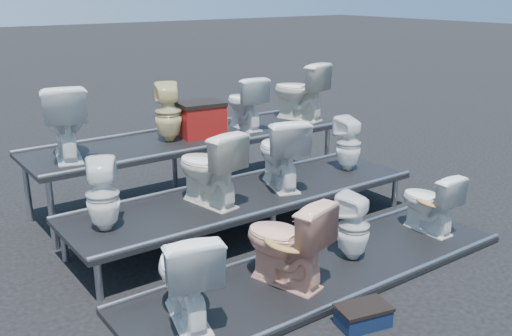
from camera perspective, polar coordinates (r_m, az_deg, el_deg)
ground at (r=6.72m, az=-0.83°, el=-6.30°), size 80.00×80.00×0.00m
tier_front at (r=5.79m, az=6.68°, el=-10.22°), size 4.20×1.20×0.06m
tier_mid at (r=6.63m, az=-0.84°, el=-4.48°), size 4.20×1.20×0.46m
tier_back at (r=7.60m, az=-6.47°, el=-0.06°), size 4.20×1.20×0.86m
toilet_0 at (r=4.79m, az=-7.07°, el=-10.46°), size 0.66×0.91×0.84m
toilet_1 at (r=5.31m, az=3.00°, el=-7.31°), size 0.69×0.94×0.86m
toilet_2 at (r=5.89m, az=9.76°, el=-5.77°), size 0.41×0.41×0.70m
toilet_3 at (r=6.74m, az=16.93°, el=-3.25°), size 0.39×0.69×0.70m
toilet_4 at (r=5.68m, az=-15.08°, el=-2.60°), size 0.42×0.43×0.72m
toilet_5 at (r=6.15m, az=-4.77°, el=0.07°), size 0.60×0.89×0.83m
toilet_6 at (r=6.68m, az=2.45°, el=1.60°), size 0.70×0.93×0.84m
toilet_7 at (r=7.42m, az=9.25°, el=2.43°), size 0.33×0.33×0.70m
toilet_8 at (r=6.78m, az=-18.61°, el=4.45°), size 0.66×0.93×0.86m
toilet_9 at (r=7.26m, az=-8.78°, el=5.54°), size 0.43×0.44×0.74m
toilet_10 at (r=7.85m, az=-1.13°, el=6.58°), size 0.47×0.75×0.72m
toilet_11 at (r=8.42m, az=4.34°, el=7.69°), size 0.67×0.92×0.84m
red_crate at (r=7.50m, az=-5.59°, el=4.72°), size 0.61×0.51×0.40m
step_stool at (r=5.03m, az=10.65°, el=-14.46°), size 0.47×0.35×0.15m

